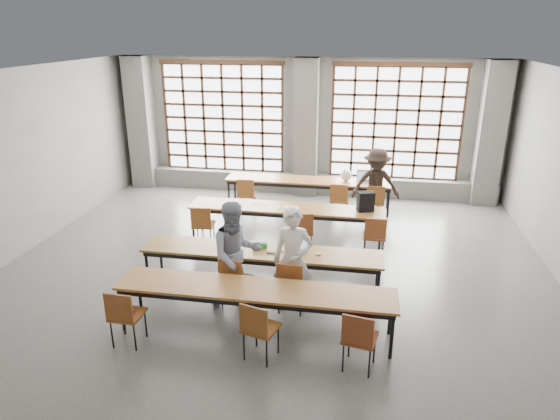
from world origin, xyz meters
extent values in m
plane|color=#4F4F4C|center=(0.00, 0.00, 0.00)|extent=(11.00, 11.00, 0.00)
plane|color=silver|center=(0.00, 0.00, 3.50)|extent=(11.00, 11.00, 0.00)
plane|color=#61615F|center=(0.00, 5.50, 1.75)|extent=(10.00, 0.00, 10.00)
cube|color=#595956|center=(-4.50, 5.22, 1.75)|extent=(0.60, 0.55, 3.50)
cube|color=#595956|center=(0.00, 5.22, 1.75)|extent=(0.60, 0.55, 3.50)
cube|color=#595956|center=(4.50, 5.22, 1.75)|extent=(0.60, 0.55, 3.50)
cube|color=white|center=(-2.25, 5.48, 1.90)|extent=(3.20, 0.02, 2.80)
cube|color=black|center=(-2.25, 5.40, 1.90)|extent=(3.20, 0.05, 2.80)
cube|color=black|center=(-2.25, 5.40, 0.45)|extent=(3.32, 0.07, 0.10)
cube|color=black|center=(-2.25, 5.40, 3.35)|extent=(3.32, 0.07, 0.10)
cube|color=white|center=(2.25, 5.48, 1.90)|extent=(3.20, 0.02, 2.80)
cube|color=black|center=(2.25, 5.40, 1.90)|extent=(3.20, 0.05, 2.80)
cube|color=black|center=(2.25, 5.40, 0.45)|extent=(3.32, 0.07, 0.10)
cube|color=black|center=(2.25, 5.40, 3.35)|extent=(3.32, 0.07, 0.10)
cube|color=#595956|center=(0.00, 5.30, 0.25)|extent=(9.80, 0.35, 0.50)
cube|color=brown|center=(0.21, 4.07, 0.71)|extent=(4.00, 0.70, 0.04)
cube|color=black|center=(0.21, 4.07, 0.65)|extent=(3.90, 0.64, 0.08)
cylinder|color=black|center=(-1.71, 3.78, 0.34)|extent=(0.05, 0.05, 0.69)
cylinder|color=black|center=(-1.71, 4.36, 0.34)|extent=(0.05, 0.05, 0.69)
cylinder|color=black|center=(2.13, 3.78, 0.34)|extent=(0.05, 0.05, 0.69)
cylinder|color=black|center=(2.13, 4.36, 0.34)|extent=(0.05, 0.05, 0.69)
cube|color=brown|center=(-0.01, 2.06, 0.71)|extent=(4.00, 0.70, 0.04)
cube|color=black|center=(-0.01, 2.06, 0.65)|extent=(3.90, 0.64, 0.08)
cylinder|color=black|center=(-1.93, 1.77, 0.34)|extent=(0.05, 0.05, 0.69)
cylinder|color=black|center=(-1.93, 2.35, 0.34)|extent=(0.05, 0.05, 0.69)
cylinder|color=black|center=(1.91, 1.77, 0.34)|extent=(0.05, 0.05, 0.69)
cylinder|color=black|center=(1.91, 2.35, 0.34)|extent=(0.05, 0.05, 0.69)
cube|color=brown|center=(-0.07, -0.08, 0.71)|extent=(4.00, 0.70, 0.04)
cube|color=black|center=(-0.07, -0.08, 0.65)|extent=(3.90, 0.64, 0.08)
cylinder|color=black|center=(-1.99, -0.37, 0.34)|extent=(0.05, 0.05, 0.69)
cylinder|color=black|center=(-1.99, 0.21, 0.34)|extent=(0.05, 0.05, 0.69)
cylinder|color=black|center=(1.85, -0.37, 0.34)|extent=(0.05, 0.05, 0.69)
cylinder|color=black|center=(1.85, 0.21, 0.34)|extent=(0.05, 0.05, 0.69)
cube|color=brown|center=(0.10, -1.34, 0.71)|extent=(4.00, 0.70, 0.04)
cube|color=black|center=(0.10, -1.34, 0.65)|extent=(3.90, 0.64, 0.08)
cylinder|color=black|center=(-1.82, -1.63, 0.34)|extent=(0.05, 0.05, 0.69)
cylinder|color=black|center=(-1.82, -1.05, 0.34)|extent=(0.05, 0.05, 0.69)
cylinder|color=black|center=(2.02, -1.63, 0.34)|extent=(0.05, 0.05, 0.69)
cylinder|color=black|center=(2.02, -1.05, 0.34)|extent=(0.05, 0.05, 0.69)
cube|color=brown|center=(-1.19, 3.52, 0.45)|extent=(0.45, 0.45, 0.04)
cube|color=brown|center=(-1.17, 3.32, 0.68)|extent=(0.40, 0.06, 0.40)
cylinder|color=black|center=(-1.19, 3.52, 0.23)|extent=(0.02, 0.02, 0.45)
cube|color=brown|center=(1.01, 3.52, 0.45)|extent=(0.45, 0.45, 0.04)
cube|color=brown|center=(1.00, 3.32, 0.68)|extent=(0.40, 0.06, 0.40)
cylinder|color=black|center=(1.01, 3.52, 0.23)|extent=(0.02, 0.02, 0.45)
cube|color=brown|center=(1.81, 3.52, 0.45)|extent=(0.43, 0.43, 0.04)
cube|color=brown|center=(1.82, 3.32, 0.68)|extent=(0.40, 0.04, 0.40)
cylinder|color=black|center=(1.81, 3.52, 0.23)|extent=(0.02, 0.02, 0.45)
cube|color=brown|center=(-1.61, 1.51, 0.45)|extent=(0.46, 0.46, 0.04)
cube|color=brown|center=(-1.58, 1.31, 0.68)|extent=(0.40, 0.07, 0.40)
cylinder|color=black|center=(-1.61, 1.51, 0.23)|extent=(0.02, 0.02, 0.45)
cube|color=brown|center=(0.39, 1.51, 0.45)|extent=(0.51, 0.51, 0.04)
cube|color=brown|center=(0.44, 1.32, 0.68)|extent=(0.40, 0.12, 0.40)
cylinder|color=black|center=(0.39, 1.51, 0.23)|extent=(0.02, 0.02, 0.45)
cube|color=brown|center=(1.79, 1.51, 0.45)|extent=(0.43, 0.43, 0.04)
cube|color=brown|center=(1.80, 1.31, 0.68)|extent=(0.40, 0.04, 0.40)
cylinder|color=black|center=(1.79, 1.51, 0.23)|extent=(0.02, 0.02, 0.45)
cube|color=brown|center=(-0.37, -0.63, 0.45)|extent=(0.49, 0.49, 0.04)
cube|color=brown|center=(-0.41, -0.82, 0.68)|extent=(0.40, 0.11, 0.40)
cylinder|color=black|center=(-0.37, -0.63, 0.23)|extent=(0.02, 0.02, 0.45)
cube|color=brown|center=(0.53, -0.63, 0.45)|extent=(0.45, 0.45, 0.04)
cube|color=brown|center=(0.51, -0.83, 0.68)|extent=(0.40, 0.06, 0.40)
cylinder|color=black|center=(0.53, -0.63, 0.23)|extent=(0.02, 0.02, 0.45)
cube|color=brown|center=(-1.60, -1.89, 0.45)|extent=(0.43, 0.43, 0.04)
cube|color=brown|center=(-1.60, -2.09, 0.68)|extent=(0.40, 0.04, 0.40)
cylinder|color=black|center=(-1.60, -1.89, 0.23)|extent=(0.02, 0.02, 0.45)
cube|color=brown|center=(0.30, -1.89, 0.45)|extent=(0.52, 0.52, 0.04)
cube|color=brown|center=(0.24, -2.08, 0.68)|extent=(0.39, 0.14, 0.40)
cylinder|color=black|center=(0.30, -1.89, 0.23)|extent=(0.02, 0.02, 0.45)
cube|color=maroon|center=(1.60, -1.89, 0.45)|extent=(0.49, 0.49, 0.04)
cube|color=maroon|center=(1.56, -2.08, 0.68)|extent=(0.40, 0.10, 0.40)
cylinder|color=black|center=(1.60, -1.89, 0.23)|extent=(0.02, 0.02, 0.45)
imported|color=silver|center=(0.53, -0.58, 0.84)|extent=(0.64, 0.44, 1.69)
imported|color=#1A244E|center=(-0.37, -0.58, 0.86)|extent=(1.05, 0.98, 1.72)
imported|color=black|center=(1.81, 3.57, 0.84)|extent=(1.13, 0.72, 1.67)
cube|color=#B0B0B5|center=(0.48, -0.03, 0.74)|extent=(0.44, 0.40, 0.02)
cube|color=black|center=(0.48, -0.04, 0.75)|extent=(0.35, 0.30, 0.00)
cube|color=#B0B0B5|center=(0.55, 0.09, 0.86)|extent=(0.35, 0.24, 0.26)
cube|color=#93C4FF|center=(0.54, 0.08, 0.83)|extent=(0.29, 0.20, 0.21)
cube|color=silver|center=(1.56, 4.12, 0.74)|extent=(0.40, 0.32, 0.02)
cube|color=black|center=(1.57, 4.11, 0.75)|extent=(0.33, 0.23, 0.00)
cube|color=silver|center=(1.54, 4.26, 0.86)|extent=(0.37, 0.13, 0.26)
cube|color=#93C4FF|center=(1.54, 4.25, 0.83)|extent=(0.31, 0.10, 0.21)
ellipsoid|color=white|center=(0.88, -0.10, 0.75)|extent=(0.11, 0.10, 0.04)
cube|color=#287C2F|center=(-0.12, 0.00, 0.78)|extent=(0.26, 0.15, 0.09)
cube|color=black|center=(0.11, -0.18, 0.74)|extent=(0.13, 0.07, 0.01)
cube|color=silver|center=(-0.61, 2.11, 0.73)|extent=(0.34, 0.29, 0.00)
cube|color=white|center=(-0.31, 2.01, 0.73)|extent=(0.35, 0.29, 0.00)
cube|color=silver|center=(0.09, 2.06, 0.73)|extent=(0.32, 0.25, 0.00)
cube|color=black|center=(1.59, 2.11, 0.93)|extent=(0.37, 0.29, 0.40)
ellipsoid|color=white|center=(1.11, 4.12, 0.87)|extent=(0.32, 0.30, 0.29)
cube|color=#AF1523|center=(-1.60, -1.89, 0.50)|extent=(0.21, 0.10, 0.06)
camera|label=1|loc=(1.52, -7.42, 4.22)|focal=32.00mm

